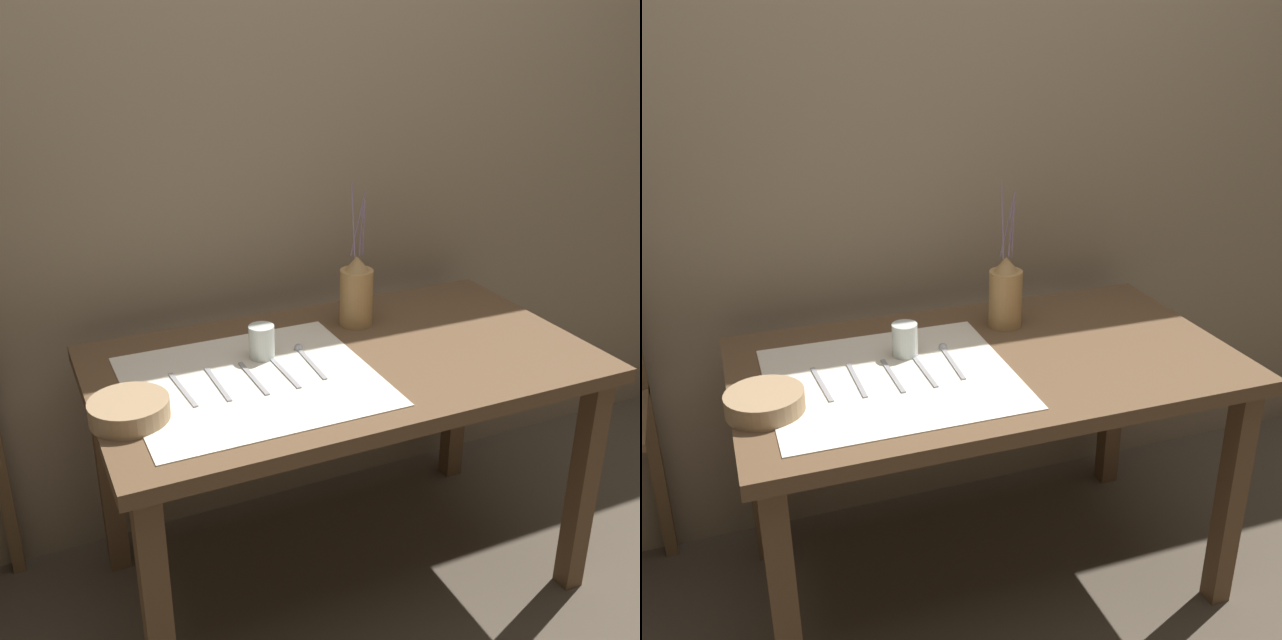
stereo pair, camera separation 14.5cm
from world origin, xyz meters
TOP-DOWN VIEW (x-y plane):
  - ground_plane at (0.00, 0.00)m, footprint 12.00×12.00m
  - stone_wall_back at (0.00, 0.49)m, footprint 7.00×0.06m
  - wooden_table at (0.00, 0.00)m, footprint 1.33×0.76m
  - linen_cloth at (-0.27, -0.03)m, footprint 0.61×0.55m
  - pitcher_with_flowers at (0.13, 0.19)m, footprint 0.10×0.10m
  - wooden_bowl at (-0.59, -0.10)m, footprint 0.18×0.18m
  - glass_tumbler_near at (-0.20, 0.08)m, footprint 0.07×0.07m
  - fork_inner at (-0.44, -0.01)m, footprint 0.03×0.19m
  - fork_outer at (-0.36, -0.02)m, footprint 0.01×0.19m
  - knife_center at (-0.26, -0.03)m, footprint 0.02×0.19m
  - spoon_inner at (-0.18, 0.03)m, footprint 0.02×0.21m
  - spoon_outer at (-0.09, 0.05)m, footprint 0.03×0.21m

SIDE VIEW (x-z plane):
  - ground_plane at x=0.00m, z-range 0.00..0.00m
  - wooden_table at x=0.00m, z-range 0.27..1.01m
  - linen_cloth at x=-0.27m, z-range 0.73..0.74m
  - fork_inner at x=-0.44m, z-range 0.74..0.74m
  - fork_outer at x=-0.36m, z-range 0.74..0.74m
  - knife_center at x=-0.26m, z-range 0.74..0.74m
  - spoon_inner at x=-0.18m, z-range 0.73..0.75m
  - spoon_outer at x=-0.09m, z-range 0.73..0.75m
  - wooden_bowl at x=-0.59m, z-range 0.73..0.78m
  - glass_tumbler_near at x=-0.20m, z-range 0.74..0.83m
  - pitcher_with_flowers at x=0.13m, z-range 0.62..1.04m
  - stone_wall_back at x=0.00m, z-range 0.00..2.40m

